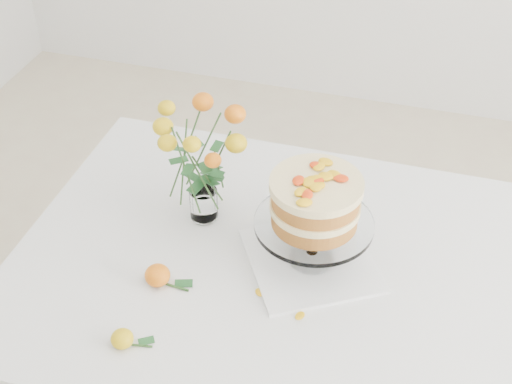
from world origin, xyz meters
TOP-DOWN VIEW (x-y plane):
  - table at (0.00, 0.00)m, footprint 1.43×0.93m
  - napkin at (-0.03, 0.03)m, footprint 0.38×0.38m
  - cake_stand at (-0.03, 0.03)m, footprint 0.26×0.26m
  - rose_vase at (-0.32, 0.10)m, footprint 0.25×0.25m
  - loose_rose_near at (-0.35, -0.31)m, footprint 0.08×0.05m
  - loose_rose_far at (-0.34, -0.13)m, footprint 0.10×0.06m
  - stray_petal_a at (-0.12, -0.10)m, footprint 0.03×0.02m
  - stray_petal_b at (-0.02, -0.14)m, footprint 0.03×0.02m

SIDE VIEW (x-z plane):
  - table at x=0.00m, z-range 0.30..1.05m
  - stray_petal_a at x=-0.12m, z-range 0.76..0.76m
  - stray_petal_b at x=-0.02m, z-range 0.76..0.76m
  - napkin at x=-0.03m, z-range 0.76..0.77m
  - loose_rose_near at x=-0.35m, z-range 0.76..0.80m
  - loose_rose_far at x=-0.34m, z-range 0.76..0.80m
  - cake_stand at x=-0.03m, z-range 0.81..1.04m
  - rose_vase at x=-0.32m, z-range 0.79..1.13m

